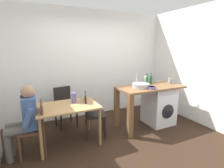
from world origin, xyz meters
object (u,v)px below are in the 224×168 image
bottle_squat_brown (146,80)px  chair_spare_by_wall (64,105)px  chair_person_seat (36,125)px  mixing_bowl (152,88)px  bottle_clear_small (151,79)px  washing_machine (159,106)px  dining_table (68,110)px  seated_person (24,118)px  bottle_tall_green (147,80)px  utensil_crock (171,81)px  chair_opposite (91,112)px  vase (74,98)px

bottle_squat_brown → chair_spare_by_wall: bearing=163.1°
chair_person_seat → mixing_bowl: (2.25, -0.13, 0.44)m
bottle_clear_small → washing_machine: bearing=-60.5°
dining_table → mixing_bowl: mixing_bowl is taller
chair_spare_by_wall → seated_person: size_ratio=0.75×
chair_spare_by_wall → mixing_bowl: mixing_bowl is taller
seated_person → chair_person_seat: bearing=-90.0°
bottle_tall_green → bottle_squat_brown: bearing=59.9°
mixing_bowl → utensil_crock: (0.77, 0.25, 0.04)m
chair_opposite → bottle_tall_green: 1.42m
seated_person → vase: (0.86, 0.19, 0.17)m
dining_table → bottle_clear_small: 2.04m
dining_table → seated_person: 0.71m
chair_person_seat → bottle_tall_green: bearing=-83.1°
washing_machine → vase: (-1.96, 0.14, 0.41)m
dining_table → bottle_squat_brown: (1.90, 0.22, 0.38)m
chair_spare_by_wall → utensil_crock: size_ratio=3.00×
bottle_squat_brown → bottle_clear_small: bearing=-34.8°
seated_person → mixing_bowl: 2.44m
bottle_clear_small → utensil_crock: utensil_crock is taller
chair_opposite → vase: 0.47m
bottle_squat_brown → chair_opposite: bearing=-173.9°
bottle_clear_small → utensil_crock: 0.50m
dining_table → washing_machine: washing_machine is taller
washing_machine → chair_person_seat: bearing=-178.6°
chair_person_seat → chair_spare_by_wall: 1.08m
seated_person → mixing_bowl: (2.42, -0.14, 0.28)m
chair_person_seat → vase: size_ratio=4.61×
washing_machine → dining_table: bearing=178.9°
chair_spare_by_wall → bottle_clear_small: bearing=152.7°
utensil_crock → chair_spare_by_wall: bearing=162.3°
bottle_tall_green → vase: (-1.64, 0.06, -0.21)m
chair_spare_by_wall → seated_person: (-0.79, -0.87, 0.16)m
dining_table → chair_opposite: 0.50m
chair_person_seat → seated_person: 0.23m
dining_table → bottle_squat_brown: 1.95m
chair_opposite → bottle_clear_small: bottle_clear_small is taller
bottle_clear_small → dining_table: bearing=-175.5°
chair_opposite → bottle_tall_green: size_ratio=3.23×
washing_machine → bottle_clear_small: bearing=119.5°
chair_person_seat → chair_spare_by_wall: same height
washing_machine → mixing_bowl: bearing=-153.6°
dining_table → bottle_clear_small: size_ratio=4.10×
chair_opposite → seated_person: size_ratio=0.75×
chair_opposite → seated_person: (-1.19, -0.17, 0.16)m
bottle_clear_small → vase: (-1.85, -0.06, -0.20)m
chair_person_seat → bottle_clear_small: (2.54, 0.26, 0.53)m
bottle_squat_brown → dining_table: bearing=-173.3°
seated_person → washing_machine: (2.81, 0.05, -0.24)m
bottle_tall_green → seated_person: bearing=-176.9°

